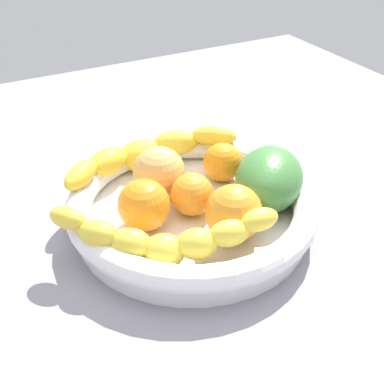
{
  "coord_description": "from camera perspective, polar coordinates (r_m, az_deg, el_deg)",
  "views": [
    {
      "loc": [
        -24.53,
        -46.27,
        42.71
      ],
      "look_at": [
        0.0,
        0.0,
        8.04
      ],
      "focal_mm": 48.52,
      "sensor_mm": 36.0,
      "label": 1
    }
  ],
  "objects": [
    {
      "name": "kitchen_counter",
      "position": [
        0.67,
        0.0,
        -4.69
      ],
      "size": [
        120.0,
        120.0,
        3.0
      ],
      "primitive_type": "cube",
      "color": "gray",
      "rests_on": "ground"
    },
    {
      "name": "fruit_bowl",
      "position": [
        0.64,
        0.0,
        -1.78
      ],
      "size": [
        30.77,
        30.77,
        5.11
      ],
      "color": "white",
      "rests_on": "kitchen_counter"
    },
    {
      "name": "banana_draped_left",
      "position": [
        0.56,
        -3.1,
        -5.1
      ],
      "size": [
        22.82,
        13.63,
        5.61
      ],
      "color": "yellow",
      "rests_on": "fruit_bowl"
    },
    {
      "name": "banana_draped_right",
      "position": [
        0.71,
        -5.27,
        4.24
      ],
      "size": [
        26.54,
        9.71,
        5.36
      ],
      "color": "yellow",
      "rests_on": "fruit_bowl"
    },
    {
      "name": "orange_front",
      "position": [
        0.59,
        4.62,
        -2.31
      ],
      "size": [
        6.63,
        6.63,
        6.63
      ],
      "primitive_type": "sphere",
      "color": "orange",
      "rests_on": "fruit_bowl"
    },
    {
      "name": "orange_mid_left",
      "position": [
        0.6,
        -5.19,
        -1.62
      ],
      "size": [
        6.24,
        6.24,
        6.24
      ],
      "primitive_type": "sphere",
      "color": "orange",
      "rests_on": "fruit_bowl"
    },
    {
      "name": "orange_mid_right",
      "position": [
        0.63,
        0.27,
        -0.46
      ],
      "size": [
        5.31,
        5.31,
        5.31
      ],
      "primitive_type": "sphere",
      "color": "orange",
      "rests_on": "fruit_bowl"
    },
    {
      "name": "orange_rear",
      "position": [
        0.7,
        3.38,
        3.28
      ],
      "size": [
        5.25,
        5.25,
        5.25
      ],
      "primitive_type": "sphere",
      "color": "orange",
      "rests_on": "fruit_bowl"
    },
    {
      "name": "peach_blush",
      "position": [
        0.66,
        -3.64,
        2.16
      ],
      "size": [
        6.74,
        6.74,
        6.74
      ],
      "primitive_type": "sphere",
      "color": "#E6AA57",
      "rests_on": "fruit_bowl"
    },
    {
      "name": "mango_green",
      "position": [
        0.65,
        8.47,
        1.48
      ],
      "size": [
        13.84,
        14.11,
        7.05
      ],
      "primitive_type": "ellipsoid",
      "rotation": [
        0.0,
        0.0,
        0.85
      ],
      "color": "#427F3B",
      "rests_on": "fruit_bowl"
    }
  ]
}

